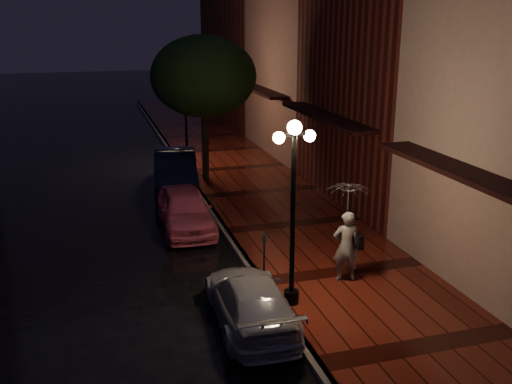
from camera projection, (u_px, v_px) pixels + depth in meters
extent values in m
plane|color=black|center=(226.00, 235.00, 17.89)|extent=(120.00, 120.00, 0.00)
cube|color=#45130C|center=(294.00, 226.00, 18.48)|extent=(4.50, 60.00, 0.15)
cube|color=#595451|center=(226.00, 233.00, 17.87)|extent=(0.25, 60.00, 0.15)
cube|color=#511914|center=(404.00, 49.00, 20.01)|extent=(5.00, 8.00, 11.00)
cube|color=#8C5951|center=(317.00, 62.00, 27.64)|extent=(5.00, 8.00, 9.00)
cube|color=#511914|center=(258.00, 43.00, 36.66)|extent=(5.00, 12.00, 10.00)
cylinder|color=black|center=(293.00, 222.00, 12.77)|extent=(0.12, 0.12, 4.00)
cylinder|color=black|center=(291.00, 297.00, 13.32)|extent=(0.36, 0.36, 0.30)
cube|color=black|center=(294.00, 134.00, 12.19)|extent=(0.70, 0.08, 0.08)
sphere|color=#FFD399|center=(295.00, 128.00, 12.14)|extent=(0.32, 0.32, 0.32)
sphere|color=#FFD399|center=(279.00, 138.00, 12.11)|extent=(0.26, 0.26, 0.26)
sphere|color=#FFD399|center=(310.00, 136.00, 12.30)|extent=(0.26, 0.26, 0.26)
cylinder|color=black|center=(186.00, 120.00, 25.61)|extent=(0.12, 0.12, 4.00)
cylinder|color=black|center=(187.00, 160.00, 26.15)|extent=(0.36, 0.36, 0.30)
cube|color=black|center=(184.00, 74.00, 25.02)|extent=(0.70, 0.08, 0.08)
sphere|color=#FFD399|center=(184.00, 71.00, 24.98)|extent=(0.32, 0.32, 0.32)
sphere|color=#FFD399|center=(176.00, 76.00, 24.94)|extent=(0.26, 0.26, 0.26)
sphere|color=#FFD399|center=(192.00, 75.00, 25.13)|extent=(0.26, 0.26, 0.26)
cylinder|color=black|center=(205.00, 141.00, 23.04)|extent=(0.28, 0.28, 3.20)
ellipsoid|color=black|center=(203.00, 76.00, 22.28)|extent=(4.16, 4.16, 3.20)
sphere|color=black|center=(218.00, 89.00, 23.19)|extent=(1.80, 1.80, 1.80)
sphere|color=black|center=(192.00, 92.00, 21.62)|extent=(1.80, 1.80, 1.80)
imported|color=#E65E7B|center=(185.00, 210.00, 18.19)|extent=(1.71, 3.99, 1.34)
imported|color=black|center=(175.00, 170.00, 22.60)|extent=(2.18, 4.82, 1.54)
imported|color=#B5B4BD|center=(250.00, 301.00, 12.57)|extent=(1.78, 3.99, 1.14)
imported|color=silver|center=(346.00, 246.00, 14.25)|extent=(0.75, 0.59, 1.83)
imported|color=silver|center=(348.00, 202.00, 13.91)|extent=(1.07, 1.09, 0.98)
cylinder|color=black|center=(347.00, 230.00, 14.13)|extent=(0.02, 0.02, 1.47)
cube|color=black|center=(358.00, 241.00, 14.26)|extent=(0.15, 0.34, 0.37)
cylinder|color=black|center=(264.00, 259.00, 14.54)|extent=(0.05, 0.05, 0.98)
cube|color=black|center=(264.00, 238.00, 14.37)|extent=(0.13, 0.11, 0.20)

